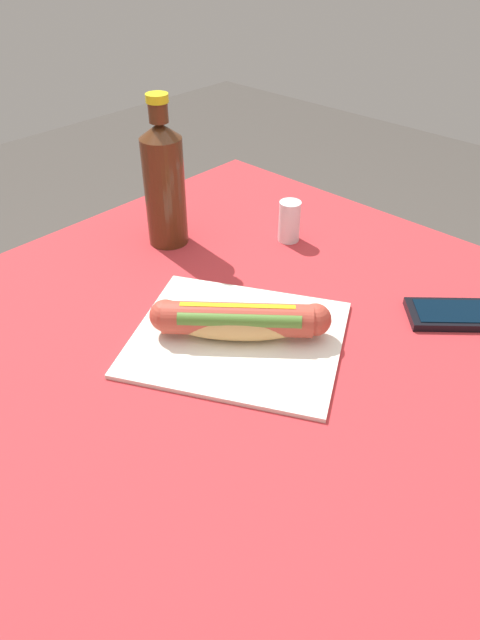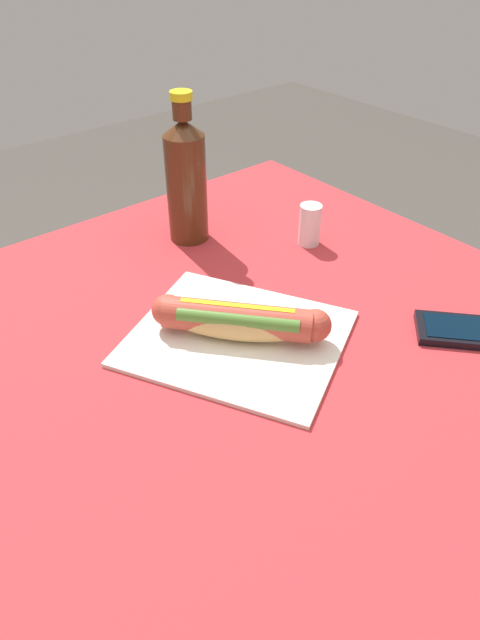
{
  "view_description": "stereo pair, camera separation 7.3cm",
  "coord_description": "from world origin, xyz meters",
  "px_view_note": "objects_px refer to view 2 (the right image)",
  "views": [
    {
      "loc": [
        -0.34,
        0.42,
        1.21
      ],
      "look_at": [
        0.05,
        -0.0,
        0.77
      ],
      "focal_mm": 31.81,
      "sensor_mm": 36.0,
      "label": 1
    },
    {
      "loc": [
        -0.39,
        0.37,
        1.21
      ],
      "look_at": [
        0.05,
        -0.0,
        0.77
      ],
      "focal_mm": 31.81,
      "sensor_mm": 36.0,
      "label": 2
    }
  ],
  "objects_px": {
    "hot_dog": "(240,319)",
    "cell_phone": "(466,331)",
    "soda_bottle": "(186,179)",
    "salt_shaker": "(310,225)"
  },
  "relations": [
    {
      "from": "cell_phone",
      "to": "salt_shaker",
      "type": "bearing_deg",
      "value": -2.73
    },
    {
      "from": "cell_phone",
      "to": "hot_dog",
      "type": "bearing_deg",
      "value": 51.85
    },
    {
      "from": "hot_dog",
      "to": "cell_phone",
      "type": "height_order",
      "value": "hot_dog"
    },
    {
      "from": "hot_dog",
      "to": "salt_shaker",
      "type": "xyz_separation_m",
      "value": [
        0.12,
        -0.25,
        0.0
      ]
    },
    {
      "from": "cell_phone",
      "to": "salt_shaker",
      "type": "relative_size",
      "value": 2.04
    },
    {
      "from": "soda_bottle",
      "to": "hot_dog",
      "type": "bearing_deg",
      "value": 157.55
    },
    {
      "from": "soda_bottle",
      "to": "salt_shaker",
      "type": "xyz_separation_m",
      "value": [
        -0.14,
        -0.14,
        -0.07
      ]
    },
    {
      "from": "soda_bottle",
      "to": "cell_phone",
      "type": "bearing_deg",
      "value": -164.41
    },
    {
      "from": "hot_dog",
      "to": "salt_shaker",
      "type": "relative_size",
      "value": 2.74
    },
    {
      "from": "hot_dog",
      "to": "soda_bottle",
      "type": "xyz_separation_m",
      "value": [
        0.27,
        -0.11,
        0.07
      ]
    }
  ]
}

